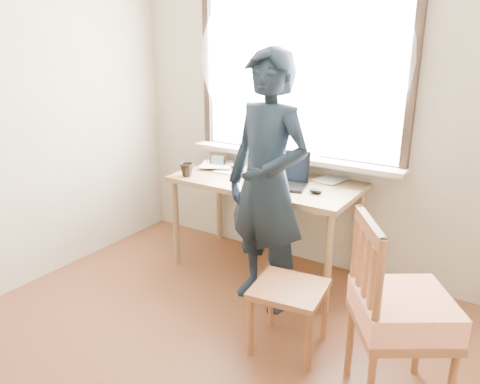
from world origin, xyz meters
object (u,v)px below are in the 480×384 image
Objects in this scene: mug_white at (259,166)px; work_chair at (289,296)px; person at (267,184)px; side_chair at (399,311)px; laptop at (284,177)px; mug_dark at (187,170)px; desk at (266,190)px.

work_chair is (0.82, -1.01, -0.47)m from mug_white.
work_chair is 0.79m from person.
mug_white is 1.88m from side_chair.
laptop and side_chair have the same top height.
mug_dark reaches higher than work_chair.
laptop is 1.48m from side_chair.
person reaches higher than work_chair.
mug_dark is at bearing 155.30° from work_chair.
mug_dark is (-0.76, -0.23, -0.01)m from laptop.
desk is 0.81× the size of person.
work_chair is at bearing -51.11° from mug_white.
laptop reaches higher than desk.
laptop is 0.41m from mug_white.
side_chair is 0.57× the size of person.
laptop reaches higher than work_chair.
mug_white reaches higher than desk.
work_chair is 0.26× the size of person.
side_chair is at bearing -14.07° from person.
mug_white is 0.73m from person.
desk is 3.48× the size of laptop.
person is at bearing 133.96° from work_chair.
laptop is (0.17, -0.03, 0.14)m from desk.
work_chair is at bearing -24.70° from mug_dark.
person is (-0.40, 0.41, 0.54)m from work_chair.
person reaches higher than desk.
mug_dark is at bearing -156.47° from desk.
laptop is 1.04m from work_chair.
side_chair is (1.49, -1.11, -0.29)m from mug_white.
mug_white is at bearing 46.80° from mug_dark.
person is at bearing -59.35° from desk.
laptop is at bearing 141.84° from side_chair.
mug_white is at bearing 147.89° from laptop.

